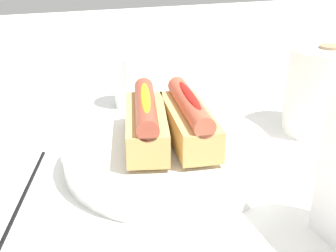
% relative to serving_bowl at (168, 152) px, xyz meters
% --- Properties ---
extents(ground_plane, '(2.40, 2.40, 0.00)m').
position_rel_serving_bowl_xyz_m(ground_plane, '(-0.01, -0.01, -0.02)').
color(ground_plane, white).
extents(serving_bowl, '(0.27, 0.27, 0.04)m').
position_rel_serving_bowl_xyz_m(serving_bowl, '(0.00, 0.00, 0.00)').
color(serving_bowl, white).
rests_on(serving_bowl, ground_plane).
extents(hotdog_front, '(0.16, 0.08, 0.06)m').
position_rel_serving_bowl_xyz_m(hotdog_front, '(-0.00, -0.03, 0.05)').
color(hotdog_front, tan).
rests_on(hotdog_front, serving_bowl).
extents(hotdog_back, '(0.15, 0.07, 0.06)m').
position_rel_serving_bowl_xyz_m(hotdog_back, '(0.00, 0.03, 0.05)').
color(hotdog_back, tan).
rests_on(hotdog_back, serving_bowl).
extents(water_glass, '(0.07, 0.07, 0.09)m').
position_rel_serving_bowl_xyz_m(water_glass, '(-0.22, 0.01, 0.02)').
color(water_glass, white).
rests_on(water_glass, ground_plane).
extents(paper_towel_roll, '(0.11, 0.11, 0.13)m').
position_rel_serving_bowl_xyz_m(paper_towel_roll, '(-0.03, 0.26, 0.05)').
color(paper_towel_roll, white).
rests_on(paper_towel_roll, ground_plane).
extents(chopstick_near, '(0.21, 0.06, 0.01)m').
position_rel_serving_bowl_xyz_m(chopstick_near, '(0.02, -0.19, -0.02)').
color(chopstick_near, black).
rests_on(chopstick_near, ground_plane).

